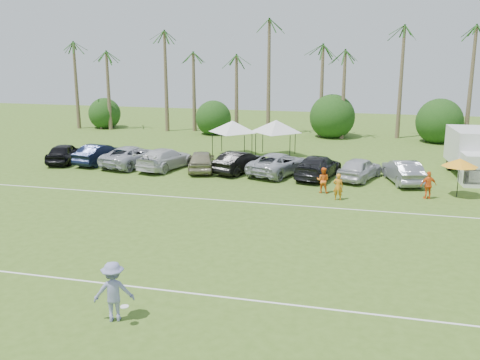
# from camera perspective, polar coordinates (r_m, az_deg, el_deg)

# --- Properties ---
(ground) EXTENTS (120.00, 120.00, 0.00)m
(ground) POSITION_cam_1_polar(r_m,az_deg,el_deg) (19.92, -18.56, -12.59)
(ground) COLOR #41611D
(ground) RESTS_ON ground
(field_lines) EXTENTS (80.00, 12.10, 0.01)m
(field_lines) POSITION_cam_1_polar(r_m,az_deg,el_deg) (26.41, -9.23, -5.37)
(field_lines) COLOR white
(field_lines) RESTS_ON ground
(palm_tree_0) EXTENTS (2.40, 2.40, 8.90)m
(palm_tree_0) POSITION_cam_1_polar(r_m,az_deg,el_deg) (61.83, -17.49, 12.19)
(palm_tree_0) COLOR brown
(palm_tree_0) RESTS_ON ground
(palm_tree_1) EXTENTS (2.40, 2.40, 9.90)m
(palm_tree_1) POSITION_cam_1_polar(r_m,az_deg,el_deg) (59.38, -13.32, 13.25)
(palm_tree_1) COLOR brown
(palm_tree_1) RESTS_ON ground
(palm_tree_2) EXTENTS (2.40, 2.40, 10.90)m
(palm_tree_2) POSITION_cam_1_polar(r_m,az_deg,el_deg) (57.27, -8.78, 14.31)
(palm_tree_2) COLOR brown
(palm_tree_2) RESTS_ON ground
(palm_tree_3) EXTENTS (2.40, 2.40, 11.90)m
(palm_tree_3) POSITION_cam_1_polar(r_m,az_deg,el_deg) (55.86, -4.89, 15.30)
(palm_tree_3) COLOR brown
(palm_tree_3) RESTS_ON ground
(palm_tree_4) EXTENTS (2.40, 2.40, 8.90)m
(palm_tree_4) POSITION_cam_1_polar(r_m,az_deg,el_deg) (54.68, -0.77, 12.67)
(palm_tree_4) COLOR brown
(palm_tree_4) RESTS_ON ground
(palm_tree_5) EXTENTS (2.40, 2.40, 9.90)m
(palm_tree_5) POSITION_cam_1_polar(r_m,az_deg,el_deg) (53.78, 3.46, 13.56)
(palm_tree_5) COLOR brown
(palm_tree_5) RESTS_ON ground
(palm_tree_6) EXTENTS (2.40, 2.40, 10.90)m
(palm_tree_6) POSITION_cam_1_polar(r_m,az_deg,el_deg) (53.17, 7.85, 14.38)
(palm_tree_6) COLOR brown
(palm_tree_6) RESTS_ON ground
(palm_tree_7) EXTENTS (2.40, 2.40, 11.90)m
(palm_tree_7) POSITION_cam_1_polar(r_m,az_deg,el_deg) (52.87, 12.35, 15.12)
(palm_tree_7) COLOR brown
(palm_tree_7) RESTS_ON ground
(palm_tree_8) EXTENTS (2.40, 2.40, 8.90)m
(palm_tree_8) POSITION_cam_1_polar(r_m,az_deg,el_deg) (52.90, 17.73, 11.99)
(palm_tree_8) COLOR brown
(palm_tree_8) RESTS_ON ground
(palm_tree_9) EXTENTS (2.40, 2.40, 9.90)m
(palm_tree_9) POSITION_cam_1_polar(r_m,az_deg,el_deg) (53.39, 23.28, 12.49)
(palm_tree_9) COLOR brown
(palm_tree_9) RESTS_ON ground
(bush_tree_0) EXTENTS (4.00, 4.00, 4.00)m
(bush_tree_0) POSITION_cam_1_polar(r_m,az_deg,el_deg) (61.58, -14.22, 7.09)
(bush_tree_0) COLOR brown
(bush_tree_0) RESTS_ON ground
(bush_tree_1) EXTENTS (4.00, 4.00, 4.00)m
(bush_tree_1) POSITION_cam_1_polar(r_m,az_deg,el_deg) (56.59, -2.46, 6.93)
(bush_tree_1) COLOR brown
(bush_tree_1) RESTS_ON ground
(bush_tree_2) EXTENTS (4.00, 4.00, 4.00)m
(bush_tree_2) POSITION_cam_1_polar(r_m,az_deg,el_deg) (54.40, 9.82, 6.46)
(bush_tree_2) COLOR brown
(bush_tree_2) RESTS_ON ground
(bush_tree_3) EXTENTS (4.00, 4.00, 4.00)m
(bush_tree_3) POSITION_cam_1_polar(r_m,az_deg,el_deg) (54.56, 20.39, 5.82)
(bush_tree_3) COLOR brown
(bush_tree_3) RESTS_ON ground
(sideline_player_a) EXTENTS (0.59, 0.40, 1.58)m
(sideline_player_a) POSITION_cam_1_polar(r_m,az_deg,el_deg) (31.63, 10.42, -0.71)
(sideline_player_a) COLOR orange
(sideline_player_a) RESTS_ON ground
(sideline_player_b) EXTENTS (0.81, 0.66, 1.59)m
(sideline_player_b) POSITION_cam_1_polar(r_m,az_deg,el_deg) (33.03, 8.83, -0.02)
(sideline_player_b) COLOR orange
(sideline_player_b) RESTS_ON ground
(sideline_player_c) EXTENTS (1.05, 0.71, 1.65)m
(sideline_player_c) POSITION_cam_1_polar(r_m,az_deg,el_deg) (33.23, 19.46, -0.52)
(sideline_player_c) COLOR orange
(sideline_player_c) RESTS_ON ground
(box_truck) EXTENTS (2.86, 6.40, 3.21)m
(box_truck) POSITION_cam_1_polar(r_m,az_deg,el_deg) (39.81, 23.51, 2.71)
(box_truck) COLOR silver
(box_truck) RESTS_ON ground
(canopy_tent_left) EXTENTS (4.13, 4.13, 3.35)m
(canopy_tent_left) POSITION_cam_1_polar(r_m,az_deg,el_deg) (43.97, -0.80, 6.34)
(canopy_tent_left) COLOR black
(canopy_tent_left) RESTS_ON ground
(canopy_tent_right) EXTENTS (4.28, 4.28, 3.47)m
(canopy_tent_right) POSITION_cam_1_polar(r_m,az_deg,el_deg) (43.65, 3.88, 6.40)
(canopy_tent_right) COLOR black
(canopy_tent_right) RESTS_ON ground
(market_umbrella) EXTENTS (2.09, 2.09, 2.33)m
(market_umbrella) POSITION_cam_1_polar(r_m,az_deg,el_deg) (34.04, 22.41, 1.74)
(market_umbrella) COLOR black
(market_umbrella) RESTS_ON ground
(frisbee_player) EXTENTS (1.48, 1.17, 2.01)m
(frisbee_player) POSITION_cam_1_polar(r_m,az_deg,el_deg) (18.07, -13.33, -11.49)
(frisbee_player) COLOR #7D80B1
(frisbee_player) RESTS_ON ground
(parked_car_0) EXTENTS (2.70, 4.76, 1.53)m
(parked_car_0) POSITION_cam_1_polar(r_m,az_deg,el_deg) (43.46, -18.19, 2.75)
(parked_car_0) COLOR black
(parked_car_0) RESTS_ON ground
(parked_car_1) EXTENTS (2.36, 4.84, 1.53)m
(parked_car_1) POSITION_cam_1_polar(r_m,az_deg,el_deg) (42.37, -14.72, 2.72)
(parked_car_1) COLOR black
(parked_car_1) RESTS_ON ground
(parked_car_2) EXTENTS (3.65, 5.91, 1.53)m
(parked_car_2) POSITION_cam_1_polar(r_m,az_deg,el_deg) (40.97, -11.40, 2.53)
(parked_car_2) COLOR #B0B3BD
(parked_car_2) RESTS_ON ground
(parked_car_3) EXTENTS (3.32, 5.62, 1.53)m
(parked_car_3) POSITION_cam_1_polar(r_m,az_deg,el_deg) (39.58, -7.95, 2.28)
(parked_car_3) COLOR silver
(parked_car_3) RESTS_ON ground
(parked_car_4) EXTENTS (2.94, 4.80, 1.53)m
(parked_car_4) POSITION_cam_1_polar(r_m,az_deg,el_deg) (38.60, -4.12, 2.08)
(parked_car_4) COLOR gray
(parked_car_4) RESTS_ON ground
(parked_car_5) EXTENTS (3.15, 4.91, 1.53)m
(parked_car_5) POSITION_cam_1_polar(r_m,az_deg,el_deg) (38.05, -0.02, 1.94)
(parked_car_5) COLOR black
(parked_car_5) RESTS_ON ground
(parked_car_6) EXTENTS (4.23, 6.03, 1.53)m
(parked_car_6) POSITION_cam_1_polar(r_m,az_deg,el_deg) (37.58, 4.14, 1.75)
(parked_car_6) COLOR #A6A9B1
(parked_car_6) RESTS_ON ground
(parked_car_7) EXTENTS (3.18, 5.59, 1.53)m
(parked_car_7) POSITION_cam_1_polar(r_m,az_deg,el_deg) (36.93, 8.32, 1.43)
(parked_car_7) COLOR black
(parked_car_7) RESTS_ON ground
(parked_car_8) EXTENTS (3.21, 4.83, 1.53)m
(parked_car_8) POSITION_cam_1_polar(r_m,az_deg,el_deg) (36.87, 12.65, 1.21)
(parked_car_8) COLOR #BBBCC3
(parked_car_8) RESTS_ON ground
(parked_car_9) EXTENTS (2.81, 4.90, 1.53)m
(parked_car_9) POSITION_cam_1_polar(r_m,az_deg,el_deg) (36.73, 16.98, 0.89)
(parked_car_9) COLOR slate
(parked_car_9) RESTS_ON ground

